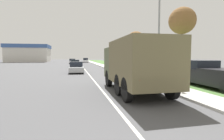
# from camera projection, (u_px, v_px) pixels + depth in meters

# --- Properties ---
(ground_plane) EXTENTS (180.00, 180.00, 0.00)m
(ground_plane) POSITION_uv_depth(u_px,v_px,m) (82.00, 66.00, 40.33)
(ground_plane) COLOR #4C4C4F
(lane_centre_stripe) EXTENTS (0.12, 120.00, 0.00)m
(lane_centre_stripe) POSITION_uv_depth(u_px,v_px,m) (82.00, 66.00, 40.33)
(lane_centre_stripe) COLOR silver
(lane_centre_stripe) RESTS_ON ground
(sidewalk_right) EXTENTS (1.80, 120.00, 0.12)m
(sidewalk_right) POSITION_uv_depth(u_px,v_px,m) (101.00, 65.00, 41.27)
(sidewalk_right) COLOR beige
(sidewalk_right) RESTS_ON ground
(grass_strip_right) EXTENTS (7.00, 120.00, 0.02)m
(grass_strip_right) POSITION_uv_depth(u_px,v_px,m) (119.00, 65.00, 42.20)
(grass_strip_right) COLOR #4C7538
(grass_strip_right) RESTS_ON ground
(military_truck) EXTENTS (2.57, 6.54, 3.00)m
(military_truck) POSITION_uv_depth(u_px,v_px,m) (136.00, 63.00, 10.13)
(military_truck) COLOR #545B3D
(military_truck) RESTS_ON ground
(car_nearest_ahead) EXTENTS (1.80, 4.36, 1.42)m
(car_nearest_ahead) POSITION_uv_depth(u_px,v_px,m) (76.00, 68.00, 22.62)
(car_nearest_ahead) COLOR #B7BABF
(car_nearest_ahead) RESTS_ON ground
(car_second_ahead) EXTENTS (1.87, 4.27, 1.43)m
(car_second_ahead) POSITION_uv_depth(u_px,v_px,m) (75.00, 64.00, 35.19)
(car_second_ahead) COLOR #336B3D
(car_second_ahead) RESTS_ON ground
(car_third_ahead) EXTENTS (1.87, 4.35, 1.44)m
(car_third_ahead) POSITION_uv_depth(u_px,v_px,m) (72.00, 61.00, 50.70)
(car_third_ahead) COLOR silver
(car_third_ahead) RESTS_ON ground
(car_fourth_ahead) EXTENTS (1.75, 4.46, 1.58)m
(car_fourth_ahead) POSITION_uv_depth(u_px,v_px,m) (85.00, 60.00, 60.51)
(car_fourth_ahead) COLOR silver
(car_fourth_ahead) RESTS_ON ground
(pickup_truck) EXTENTS (2.06, 5.68, 1.79)m
(pickup_truck) POSITION_uv_depth(u_px,v_px,m) (211.00, 74.00, 11.96)
(pickup_truck) COLOR black
(pickup_truck) RESTS_ON grass_strip_right
(lamp_post) EXTENTS (1.69, 0.24, 6.78)m
(lamp_post) POSITION_uv_depth(u_px,v_px,m) (156.00, 29.00, 13.34)
(lamp_post) COLOR gray
(lamp_post) RESTS_ON sidewalk_right
(tree_mid_right) EXTENTS (2.91, 2.91, 7.43)m
(tree_mid_right) POSITION_uv_depth(u_px,v_px,m) (182.00, 21.00, 19.03)
(tree_mid_right) COLOR brown
(tree_mid_right) RESTS_ON grass_strip_right
(tree_far_right) EXTENTS (3.09, 3.09, 6.25)m
(tree_far_right) POSITION_uv_depth(u_px,v_px,m) (136.00, 41.00, 29.15)
(tree_far_right) COLOR brown
(tree_far_right) RESTS_ON grass_strip_right
(utility_box) EXTENTS (0.55, 0.45, 0.70)m
(utility_box) POSITION_uv_depth(u_px,v_px,m) (159.00, 75.00, 16.47)
(utility_box) COLOR #3D7042
(utility_box) RESTS_ON grass_strip_right
(building_distant) EXTENTS (14.95, 12.10, 6.51)m
(building_distant) POSITION_uv_depth(u_px,v_px,m) (29.00, 53.00, 66.73)
(building_distant) COLOR beige
(building_distant) RESTS_ON ground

